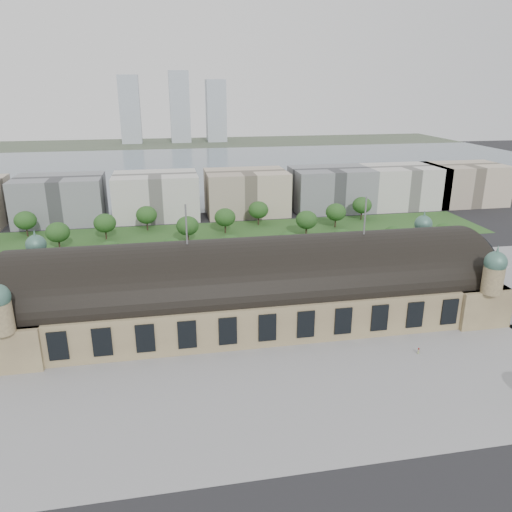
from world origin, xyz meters
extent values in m
plane|color=black|center=(0.00, 0.00, 0.00)|extent=(900.00, 900.00, 0.00)
cube|color=tan|center=(0.00, 0.00, 6.00)|extent=(150.00, 40.00, 12.00)
cube|color=tan|center=(-67.00, 0.00, 6.00)|extent=(16.00, 43.00, 12.00)
cube|color=tan|center=(67.00, 0.00, 6.00)|extent=(16.00, 43.00, 12.00)
cylinder|color=black|center=(0.00, 0.00, 12.00)|extent=(144.00, 37.60, 37.60)
cylinder|color=black|center=(-73.00, 0.00, 14.00)|extent=(1.20, 32.00, 32.00)
cylinder|color=black|center=(73.00, 0.00, 14.00)|extent=(1.20, 32.00, 32.00)
cylinder|color=tan|center=(-67.00, 21.00, 16.00)|extent=(6.00, 6.00, 8.00)
sphere|color=#41695D|center=(-67.00, 21.00, 21.50)|extent=(6.40, 6.40, 6.40)
cone|color=#41695D|center=(-67.00, 21.00, 25.50)|extent=(1.00, 1.00, 2.50)
cylinder|color=tan|center=(67.00, 21.00, 16.00)|extent=(6.00, 6.00, 8.00)
sphere|color=#41695D|center=(67.00, 21.00, 21.50)|extent=(6.40, 6.40, 6.40)
cone|color=#41695D|center=(67.00, 21.00, 25.50)|extent=(1.00, 1.00, 2.50)
cylinder|color=tan|center=(-67.00, -21.00, 16.00)|extent=(6.00, 6.00, 8.00)
cylinder|color=tan|center=(67.00, -21.00, 16.00)|extent=(6.00, 6.00, 8.00)
sphere|color=#41695D|center=(67.00, -21.00, 21.50)|extent=(6.40, 6.40, 6.40)
cone|color=#41695D|center=(67.00, -21.00, 25.50)|extent=(1.00, 1.00, 2.50)
cylinder|color=#59595B|center=(-20.00, 0.00, 31.50)|extent=(0.50, 0.50, 12.00)
cylinder|color=#59595B|center=(35.00, 0.00, 31.50)|extent=(0.50, 0.50, 12.00)
cube|color=gray|center=(10.00, -44.00, 0.00)|extent=(190.00, 48.00, 0.12)
cube|color=black|center=(-20.00, 38.00, 0.00)|extent=(260.00, 26.00, 0.10)
cube|color=#2B5321|center=(-15.00, 93.00, 0.00)|extent=(300.00, 45.00, 0.10)
cube|color=#C54B0B|center=(-55.00, 62.00, 4.70)|extent=(14.00, 9.00, 0.70)
cube|color=#59595B|center=(-53.00, 68.00, 1.60)|extent=(7.00, 5.00, 3.20)
cylinder|color=#59595B|center=(-60.50, 65.20, 2.20)|extent=(0.50, 0.50, 4.40)
cylinder|color=#59595B|center=(-49.50, 65.20, 2.20)|extent=(0.50, 0.50, 4.40)
cylinder|color=#59595B|center=(-60.50, 58.80, 2.20)|extent=(0.50, 0.50, 4.40)
cylinder|color=#59595B|center=(-49.50, 58.80, 2.20)|extent=(0.50, 0.50, 4.40)
cube|color=slate|center=(0.00, 298.00, 0.00)|extent=(700.00, 320.00, 0.08)
cube|color=#44513D|center=(0.00, 498.00, 0.00)|extent=(700.00, 120.00, 0.14)
cube|color=#9EA8B2|center=(-60.00, 508.00, 40.00)|extent=(24.00, 24.00, 80.00)
cube|color=#9EA8B2|center=(0.00, 508.00, 42.50)|extent=(24.00, 24.00, 85.00)
cube|color=#9EA8B2|center=(45.00, 508.00, 37.50)|extent=(24.00, 24.00, 75.00)
cube|color=slate|center=(-80.00, 133.00, 12.00)|extent=(45.00, 32.00, 24.00)
cube|color=beige|center=(-30.00, 133.00, 12.00)|extent=(45.00, 32.00, 24.00)
cube|color=#BAAA92|center=(20.00, 133.00, 12.00)|extent=(45.00, 32.00, 24.00)
cube|color=slate|center=(70.00, 133.00, 12.00)|extent=(45.00, 32.00, 24.00)
cube|color=beige|center=(115.00, 133.00, 12.00)|extent=(45.00, 32.00, 24.00)
cube|color=#BAAA92|center=(155.00, 133.00, 12.00)|extent=(45.00, 32.00, 24.00)
cylinder|color=#2D2116|center=(-72.00, 53.00, 2.16)|extent=(0.70, 0.70, 4.32)
ellipsoid|color=#184217|center=(-72.00, 53.00, 7.44)|extent=(9.60, 9.60, 8.16)
cylinder|color=#2D2116|center=(-48.00, 53.00, 2.16)|extent=(0.70, 0.70, 4.32)
ellipsoid|color=#184217|center=(-48.00, 53.00, 7.44)|extent=(9.60, 9.60, 8.16)
cylinder|color=#2D2116|center=(-24.00, 53.00, 2.16)|extent=(0.70, 0.70, 4.32)
ellipsoid|color=#184217|center=(-24.00, 53.00, 7.44)|extent=(9.60, 9.60, 8.16)
cylinder|color=#2D2116|center=(0.00, 53.00, 2.16)|extent=(0.70, 0.70, 4.32)
ellipsoid|color=#184217|center=(0.00, 53.00, 7.44)|extent=(9.60, 9.60, 8.16)
cylinder|color=#2D2116|center=(24.00, 53.00, 2.16)|extent=(0.70, 0.70, 4.32)
ellipsoid|color=#184217|center=(24.00, 53.00, 7.44)|extent=(9.60, 9.60, 8.16)
cylinder|color=#2D2116|center=(48.00, 53.00, 2.16)|extent=(0.70, 0.70, 4.32)
ellipsoid|color=#184217|center=(48.00, 53.00, 7.44)|extent=(9.60, 9.60, 8.16)
cylinder|color=#2D2116|center=(72.00, 53.00, 2.16)|extent=(0.70, 0.70, 4.32)
ellipsoid|color=#184217|center=(72.00, 53.00, 7.44)|extent=(9.60, 9.60, 8.16)
cylinder|color=#2D2116|center=(96.00, 53.00, 2.16)|extent=(0.70, 0.70, 4.32)
ellipsoid|color=#184217|center=(96.00, 53.00, 7.44)|extent=(9.60, 9.60, 8.16)
cylinder|color=#2D2116|center=(-92.00, 107.00, 2.34)|extent=(0.70, 0.70, 4.68)
ellipsoid|color=#184217|center=(-92.00, 107.00, 8.06)|extent=(10.40, 10.40, 8.84)
cylinder|color=#2D2116|center=(-73.00, 83.00, 2.34)|extent=(0.70, 0.70, 4.68)
ellipsoid|color=#184217|center=(-73.00, 83.00, 8.06)|extent=(10.40, 10.40, 8.84)
cylinder|color=#2D2116|center=(-54.00, 95.00, 2.34)|extent=(0.70, 0.70, 4.68)
ellipsoid|color=#184217|center=(-54.00, 95.00, 8.06)|extent=(10.40, 10.40, 8.84)
cylinder|color=#2D2116|center=(-35.00, 107.00, 2.34)|extent=(0.70, 0.70, 4.68)
ellipsoid|color=#184217|center=(-35.00, 107.00, 8.06)|extent=(10.40, 10.40, 8.84)
cylinder|color=#2D2116|center=(-16.00, 83.00, 2.34)|extent=(0.70, 0.70, 4.68)
ellipsoid|color=#184217|center=(-16.00, 83.00, 8.06)|extent=(10.40, 10.40, 8.84)
cylinder|color=#2D2116|center=(3.00, 95.00, 2.34)|extent=(0.70, 0.70, 4.68)
ellipsoid|color=#184217|center=(3.00, 95.00, 8.06)|extent=(10.40, 10.40, 8.84)
cylinder|color=#2D2116|center=(22.00, 107.00, 2.34)|extent=(0.70, 0.70, 4.68)
ellipsoid|color=#184217|center=(22.00, 107.00, 8.06)|extent=(10.40, 10.40, 8.84)
cylinder|color=#2D2116|center=(41.00, 83.00, 2.34)|extent=(0.70, 0.70, 4.68)
ellipsoid|color=#184217|center=(41.00, 83.00, 8.06)|extent=(10.40, 10.40, 8.84)
cylinder|color=#2D2116|center=(60.00, 95.00, 2.34)|extent=(0.70, 0.70, 4.68)
ellipsoid|color=#184217|center=(60.00, 95.00, 8.06)|extent=(10.40, 10.40, 8.84)
cylinder|color=#2D2116|center=(79.00, 107.00, 2.34)|extent=(0.70, 0.70, 4.68)
ellipsoid|color=#184217|center=(79.00, 107.00, 8.06)|extent=(10.40, 10.40, 8.84)
imported|color=black|center=(-65.92, 32.37, 0.65)|extent=(4.85, 2.51, 1.31)
imported|color=maroon|center=(-25.33, 37.94, 0.67)|extent=(4.80, 2.32, 1.35)
imported|color=#55585C|center=(42.54, 41.93, 0.79)|extent=(4.79, 1.70, 1.57)
imported|color=silver|center=(68.40, 32.35, 0.72)|extent=(5.40, 2.90, 1.44)
imported|color=black|center=(-70.66, 21.00, 0.81)|extent=(5.17, 3.49, 1.61)
imported|color=maroon|center=(-72.19, 21.32, 0.69)|extent=(5.29, 4.90, 1.38)
imported|color=#1C1A4A|center=(-59.82, 23.97, 0.64)|extent=(4.77, 3.58, 1.29)
imported|color=#57595E|center=(-56.34, 24.74, 0.75)|extent=(4.74, 3.19, 1.50)
imported|color=silver|center=(-27.15, 25.00, 0.67)|extent=(4.15, 3.46, 1.34)
imported|color=gray|center=(-39.62, 24.13, 0.79)|extent=(6.27, 4.89, 1.58)
imported|color=black|center=(-24.44, 25.00, 0.65)|extent=(4.71, 4.04, 1.30)
imported|color=red|center=(-0.24, 28.98, 1.83)|extent=(13.14, 3.18, 3.65)
imported|color=white|center=(3.43, 27.00, 1.82)|extent=(13.21, 3.66, 3.64)
imported|color=silver|center=(20.59, 28.18, 1.62)|extent=(11.79, 3.59, 3.24)
imported|color=gray|center=(40.21, -30.73, 0.89)|extent=(0.97, 0.73, 1.77)
camera|label=1|loc=(-25.88, -140.93, 70.26)|focal=35.00mm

